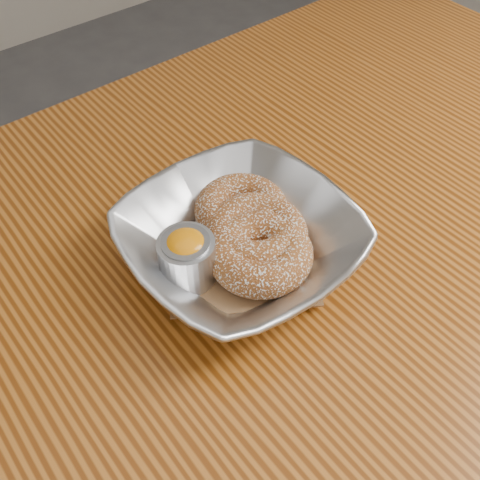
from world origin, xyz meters
TOP-DOWN VIEW (x-y plane):
  - table at (0.00, 0.00)m, footprint 1.20×0.80m
  - serving_bowl at (-0.05, 0.03)m, footprint 0.23×0.23m
  - parchment at (-0.05, 0.03)m, footprint 0.20×0.20m
  - donut_back at (-0.02, 0.06)m, footprint 0.11×0.11m
  - donut_front at (-0.04, 0.01)m, footprint 0.14×0.14m
  - donut_extra at (-0.03, 0.03)m, footprint 0.14×0.14m
  - ramekin at (-0.10, 0.04)m, footprint 0.06×0.06m

SIDE VIEW (x-z plane):
  - table at x=0.00m, z-range 0.28..1.03m
  - parchment at x=-0.05m, z-range 0.76..0.76m
  - donut_back at x=-0.02m, z-range 0.76..0.79m
  - serving_bowl at x=-0.05m, z-range 0.75..0.81m
  - donut_front at x=-0.04m, z-range 0.76..0.80m
  - donut_extra at x=-0.03m, z-range 0.76..0.80m
  - ramekin at x=-0.10m, z-range 0.76..0.82m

